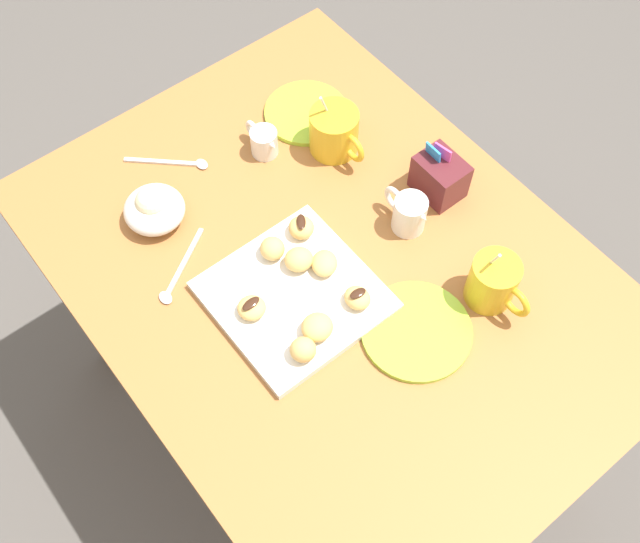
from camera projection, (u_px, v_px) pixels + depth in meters
The scene contains 24 objects.
ground_plane at pixel (327, 413), 1.95m from camera, with size 8.00×8.00×0.00m, color #514C47.
dining_table at pixel (329, 303), 1.43m from camera, with size 1.08×0.80×0.73m.
pastry_plate_square at pixel (294, 296), 1.28m from camera, with size 0.26×0.26×0.02m, color silver.
coffee_mug_mustard_left at pixel (335, 131), 1.41m from camera, with size 0.13×0.09×0.14m.
coffee_mug_mustard_right at pixel (494, 281), 1.24m from camera, with size 0.12×0.08×0.14m.
cream_pitcher_white at pixel (409, 212), 1.33m from camera, with size 0.10×0.06×0.07m.
sugar_caddy at pixel (440, 177), 1.37m from camera, with size 0.09×0.07×0.11m.
ice_cream_bowl at pixel (154, 208), 1.34m from camera, with size 0.11×0.11×0.08m.
chocolate_sauce_pitcher at pixel (264, 141), 1.42m from camera, with size 0.09×0.05×0.06m.
saucer_lime_left at pixel (416, 331), 1.25m from camera, with size 0.19×0.19×0.01m, color #9EC633.
saucer_lime_right at pixel (306, 113), 1.49m from camera, with size 0.17×0.17×0.01m, color #9EC633.
loose_spoon_near_saucer at pixel (177, 163), 1.43m from camera, with size 0.12×0.12×0.01m.
loose_spoon_by_plate at pixel (178, 275), 1.30m from camera, with size 0.10×0.14×0.01m.
beignet_0 at pixel (357, 298), 1.25m from camera, with size 0.04×0.05×0.03m, color #E5B260.
chocolate_drizzle_0 at pixel (358, 293), 1.24m from camera, with size 0.03×0.02×0.01m, color #381E11.
beignet_1 at pixel (252, 308), 1.24m from camera, with size 0.05×0.05×0.03m, color #E5B260.
chocolate_drizzle_1 at pixel (251, 303), 1.23m from camera, with size 0.03×0.02×0.01m, color #381E11.
beignet_2 at pixel (317, 327), 1.22m from camera, with size 0.05×0.05×0.04m, color #E5B260.
beignet_3 at pixel (326, 265), 1.28m from camera, with size 0.04×0.05×0.03m, color #E5B260.
beignet_4 at pixel (299, 259), 1.28m from camera, with size 0.05×0.05×0.04m, color #E5B260.
beignet_5 at pixel (302, 227), 1.32m from camera, with size 0.05×0.05×0.03m, color #E5B260.
chocolate_drizzle_5 at pixel (302, 221), 1.30m from camera, with size 0.03×0.02×0.01m, color #381E11.
beignet_6 at pixel (303, 350), 1.20m from camera, with size 0.04×0.04×0.04m, color #E5B260.
beignet_7 at pixel (272, 248), 1.29m from camera, with size 0.04×0.04×0.04m, color #E5B260.
Camera 1 is at (0.52, -0.43, 1.86)m, focal length 42.13 mm.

